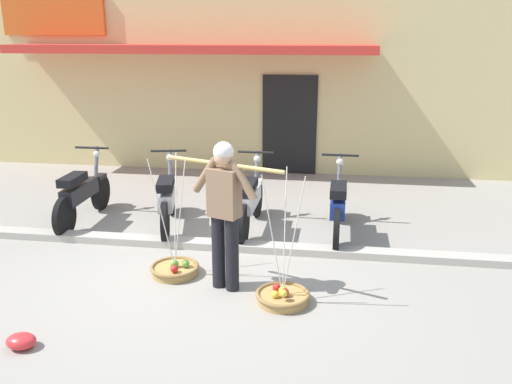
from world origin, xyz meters
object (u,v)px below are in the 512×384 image
motorcycle_nearest_shop (82,194)px  motorcycle_third_in_row (250,201)px  fruit_vendor (224,207)px  fruit_basket_left_side (282,296)px  fruit_basket_right_side (175,268)px  motorcycle_second_in_row (168,199)px  motorcycle_end_of_row (338,205)px  plastic_litter_bag (21,341)px

motorcycle_nearest_shop → motorcycle_third_in_row: 2.58m
fruit_vendor → fruit_basket_left_side: size_ratio=1.17×
fruit_basket_right_side → fruit_basket_left_side: bearing=-20.4°
fruit_vendor → motorcycle_second_in_row: bearing=124.6°
fruit_vendor → motorcycle_second_in_row: fruit_vendor is taller
fruit_vendor → fruit_basket_right_side: size_ratio=1.17×
motorcycle_nearest_shop → fruit_basket_right_side: bearing=-39.2°
motorcycle_end_of_row → plastic_litter_bag: motorcycle_end_of_row is taller
motorcycle_second_in_row → plastic_litter_bag: (-0.39, -3.25, -0.38)m
motorcycle_end_of_row → motorcycle_third_in_row: bearing=179.6°
fruit_basket_right_side → fruit_vendor: bearing=-20.2°
motorcycle_second_in_row → fruit_basket_left_side: bearing=-46.9°
motorcycle_second_in_row → motorcycle_third_in_row: size_ratio=0.98×
motorcycle_third_in_row → plastic_litter_bag: size_ratio=6.50×
fruit_basket_right_side → motorcycle_third_in_row: 1.79m
fruit_basket_left_side → motorcycle_end_of_row: 2.22m
fruit_basket_left_side → motorcycle_end_of_row: size_ratio=0.80×
fruit_vendor → motorcycle_third_in_row: bearing=90.4°
fruit_vendor → motorcycle_second_in_row: size_ratio=0.95×
fruit_vendor → plastic_litter_bag: fruit_vendor is taller
plastic_litter_bag → fruit_basket_left_side: bearing=28.0°
fruit_basket_left_side → motorcycle_second_in_row: 2.81m
motorcycle_nearest_shop → motorcycle_third_in_row: bearing=1.3°
motorcycle_end_of_row → plastic_litter_bag: size_ratio=6.50×
motorcycle_nearest_shop → motorcycle_second_in_row: (1.36, -0.03, 0.00)m
fruit_basket_left_side → motorcycle_nearest_shop: size_ratio=0.80×
fruit_basket_right_side → motorcycle_nearest_shop: (-1.92, 1.56, 0.38)m
fruit_vendor → motorcycle_third_in_row: 1.94m
motorcycle_nearest_shop → motorcycle_second_in_row: size_ratio=1.02×
motorcycle_third_in_row → motorcycle_end_of_row: size_ratio=1.00×
fruit_vendor → fruit_basket_right_side: fruit_vendor is taller
motorcycle_end_of_row → plastic_litter_bag: bearing=-130.7°
fruit_basket_left_side → motorcycle_second_in_row: bearing=133.1°
motorcycle_nearest_shop → motorcycle_third_in_row: size_ratio=1.00×
motorcycle_end_of_row → plastic_litter_bag: 4.41m
fruit_vendor → motorcycle_second_in_row: (-1.23, 1.78, -0.52)m
fruit_basket_left_side → fruit_basket_right_side: 1.44m
fruit_vendor → fruit_basket_right_side: 1.15m
motorcycle_nearest_shop → plastic_litter_bag: motorcycle_nearest_shop is taller
fruit_basket_left_side → plastic_litter_bag: size_ratio=5.18×
motorcycle_third_in_row → motorcycle_end_of_row: 1.26m
fruit_basket_left_side → plastic_litter_bag: (-2.30, -1.22, -0.01)m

